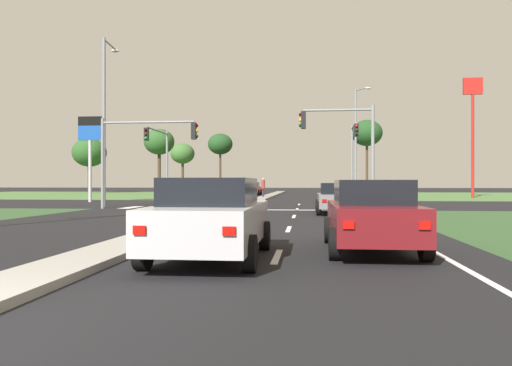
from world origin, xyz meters
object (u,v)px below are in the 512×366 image
at_px(pedestrian_at_median, 263,185).
at_px(treeline_third, 183,154).
at_px(treeline_second, 159,142).
at_px(treeline_fifth, 367,133).
at_px(street_lamp_second, 105,113).
at_px(street_lamp_third, 357,138).
at_px(car_white_fourth, 375,193).
at_px(traffic_signal_near_left, 140,145).
at_px(traffic_signal_far_right, 353,149).
at_px(fuel_price_totem, 90,139).
at_px(treeline_near, 89,153).
at_px(car_silver_third, 212,218).
at_px(treeline_fourth, 220,144).
at_px(traffic_signal_near_right, 346,139).
at_px(car_grey_fifth, 338,198).
at_px(car_maroon_second, 371,215).
at_px(traffic_signal_far_left, 160,150).
at_px(car_red_near, 252,188).
at_px(fastfood_pole_sign, 473,110).

distance_m(pedestrian_at_median, treeline_third, 25.72).
bearing_deg(treeline_second, treeline_fifth, -9.06).
relative_size(street_lamp_second, street_lamp_third, 1.04).
bearing_deg(car_white_fourth, traffic_signal_near_left, 116.04).
bearing_deg(traffic_signal_far_right, fuel_price_totem, -172.09).
relative_size(street_lamp_second, treeline_near, 1.34).
bearing_deg(car_silver_third, fuel_price_totem, 118.45).
bearing_deg(car_white_fourth, street_lamp_third, 0.49).
bearing_deg(treeline_fourth, car_silver_third, -80.15).
xyz_separation_m(traffic_signal_near_right, treeline_near, (-32.98, 40.86, 1.82)).
bearing_deg(car_grey_fifth, car_silver_third, -102.62).
relative_size(car_maroon_second, car_silver_third, 0.97).
height_order(fuel_price_totem, treeline_fourth, treeline_fourth).
relative_size(car_white_fourth, pedestrian_at_median, 2.57).
relative_size(traffic_signal_near_left, treeline_fifth, 0.59).
relative_size(car_maroon_second, treeline_fifth, 0.46).
height_order(traffic_signal_far_left, street_lamp_third, street_lamp_third).
bearing_deg(traffic_signal_near_right, traffic_signal_near_left, 180.00).
height_order(car_red_near, car_white_fourth, car_white_fourth).
relative_size(street_lamp_second, treeline_fifth, 1.09).
bearing_deg(car_maroon_second, street_lamp_third, 85.15).
height_order(street_lamp_third, treeline_third, street_lamp_third).
distance_m(car_maroon_second, street_lamp_third, 35.79).
xyz_separation_m(car_silver_third, treeline_fifth, (9.41, 56.48, 7.01)).
bearing_deg(car_grey_fifth, treeline_third, 113.02).
bearing_deg(car_white_fourth, treeline_third, 32.62).
height_order(car_grey_fifth, fuel_price_totem, fuel_price_totem).
distance_m(street_lamp_third, treeline_third, 31.30).
bearing_deg(street_lamp_third, car_red_near, 132.98).
xyz_separation_m(car_red_near, traffic_signal_near_left, (-2.98, -30.55, 2.86)).
xyz_separation_m(car_white_fourth, street_lamp_third, (-0.10, 11.96, 4.75)).
xyz_separation_m(treeline_near, treeline_fourth, (18.80, 0.14, 1.03)).
bearing_deg(traffic_signal_near_left, traffic_signal_far_right, 42.23).
relative_size(car_maroon_second, treeline_third, 0.63).
bearing_deg(treeline_fifth, traffic_signal_far_left, -125.12).
distance_m(traffic_signal_near_left, fastfood_pole_sign, 34.24).
height_order(car_maroon_second, traffic_signal_far_right, traffic_signal_far_right).
relative_size(car_silver_third, car_grey_fifth, 0.99).
xyz_separation_m(traffic_signal_far_right, pedestrian_at_median, (-7.72, 7.75, -2.90)).
height_order(traffic_signal_near_right, street_lamp_second, street_lamp_second).
distance_m(car_silver_third, treeline_second, 64.48).
relative_size(car_red_near, car_silver_third, 0.98).
bearing_deg(car_grey_fifth, traffic_signal_near_right, 79.01).
xyz_separation_m(street_lamp_third, fastfood_pole_sign, (11.35, 3.79, 2.90)).
bearing_deg(treeline_second, traffic_signal_near_left, -74.57).
height_order(car_maroon_second, car_silver_third, car_silver_third).
xyz_separation_m(car_red_near, pedestrian_at_median, (2.32, -10.98, 0.45)).
xyz_separation_m(treeline_second, treeline_fifth, (28.97, -4.62, 0.56)).
relative_size(treeline_second, treeline_fourth, 1.12).
bearing_deg(treeline_second, pedestrian_at_median, -53.84).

